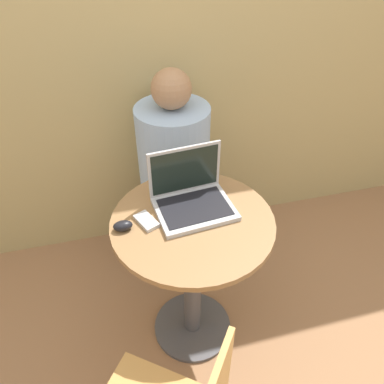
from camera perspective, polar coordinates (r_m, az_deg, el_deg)
The scene contains 7 objects.
ground_plane at distance 2.08m, azimuth 0.07°, elevation -19.83°, with size 12.00×12.00×0.00m, color #9E704C.
back_wall at distance 1.95m, azimuth -6.58°, elevation 24.37°, with size 7.00×0.05×2.60m.
round_table at distance 1.65m, azimuth 0.09°, elevation -10.17°, with size 0.65×0.65×0.77m.
laptop at distance 1.52m, azimuth -0.10°, elevation -0.64°, with size 0.33×0.27×0.23m.
cell_phone at distance 1.48m, azimuth -6.96°, elevation -4.41°, with size 0.10×0.12×0.02m.
computer_mouse at distance 1.45m, azimuth -10.50°, elevation -5.08°, with size 0.07×0.05×0.04m.
person_seated at distance 2.15m, azimuth -2.89°, elevation 1.61°, with size 0.39×0.59×1.16m.
Camera 1 is at (-0.27, -1.05, 1.78)m, focal length 35.00 mm.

